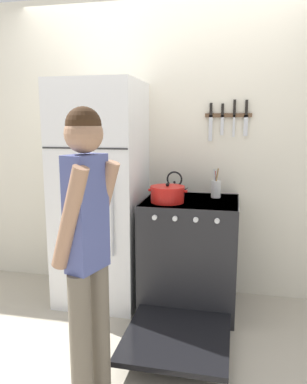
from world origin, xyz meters
TOP-DOWN VIEW (x-y plane):
  - ground_plane at (0.00, 0.00)m, footprint 14.00×14.00m
  - wall_back at (0.00, 0.03)m, footprint 10.00×0.06m
  - refrigerator at (-0.45, -0.32)m, footprint 0.68×0.68m
  - stove_range at (0.30, -0.36)m, footprint 0.74×1.37m
  - dutch_oven_pot at (0.13, -0.46)m, footprint 0.31×0.26m
  - tea_kettle at (0.15, -0.20)m, footprint 0.21×0.17m
  - utensil_jar at (0.48, -0.19)m, footprint 0.08×0.08m
  - person at (-0.08, -1.54)m, footprint 0.31×0.37m
  - wall_knife_strip at (0.56, -0.02)m, footprint 0.38×0.03m

SIDE VIEW (x-z plane):
  - ground_plane at x=0.00m, z-range 0.00..0.00m
  - stove_range at x=0.30m, z-range 0.00..0.89m
  - person at x=-0.08m, z-range 0.11..1.68m
  - refrigerator at x=-0.45m, z-range 0.00..1.82m
  - tea_kettle at x=0.15m, z-range 0.85..1.06m
  - dutch_oven_pot at x=0.13m, z-range 0.88..1.03m
  - utensil_jar at x=0.48m, z-range 0.85..1.09m
  - wall_back at x=0.00m, z-range 0.00..2.55m
  - wall_knife_strip at x=0.56m, z-range 1.39..1.73m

